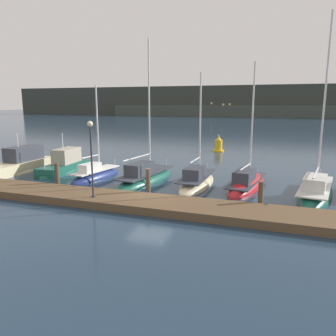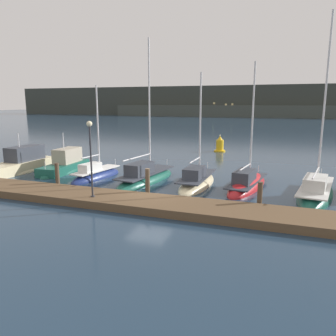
{
  "view_description": "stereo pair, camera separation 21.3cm",
  "coord_description": "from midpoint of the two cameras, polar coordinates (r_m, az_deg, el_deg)",
  "views": [
    {
      "loc": [
        7.5,
        -18.22,
        5.83
      ],
      "look_at": [
        0.0,
        3.57,
        1.2
      ],
      "focal_mm": 35.0,
      "sensor_mm": 36.0,
      "label": 1
    },
    {
      "loc": [
        7.7,
        -18.15,
        5.83
      ],
      "look_at": [
        0.0,
        3.57,
        1.2
      ],
      "focal_mm": 35.0,
      "sensor_mm": 36.0,
      "label": 2
    }
  ],
  "objects": [
    {
      "name": "motorboat_berth_2",
      "position": [
        29.33,
        -17.32,
        0.04
      ],
      "size": [
        2.31,
        6.06,
        3.91
      ],
      "color": "#195647",
      "rests_on": "ground"
    },
    {
      "name": "sailboat_berth_3",
      "position": [
        26.23,
        -12.21,
        -1.45
      ],
      "size": [
        2.27,
        5.6,
        7.75
      ],
      "color": "navy",
      "rests_on": "ground"
    },
    {
      "name": "channel_buoy",
      "position": [
        40.01,
        9.17,
        3.94
      ],
      "size": [
        1.35,
        1.35,
        2.04
      ],
      "color": "gold",
      "rests_on": "ground"
    },
    {
      "name": "mooring_pile_1",
      "position": [
        23.5,
        -18.46,
        -1.34
      ],
      "size": [
        0.28,
        0.28,
        1.8
      ],
      "primitive_type": "cylinder",
      "color": "#4C3D2D",
      "rests_on": "ground"
    },
    {
      "name": "motorboat_berth_1",
      "position": [
        30.73,
        -24.09,
        0.15
      ],
      "size": [
        2.42,
        7.43,
        3.88
      ],
      "color": "beige",
      "rests_on": "ground"
    },
    {
      "name": "sailboat_berth_5",
      "position": [
        23.47,
        5.32,
        -2.72
      ],
      "size": [
        2.03,
        6.45,
        8.56
      ],
      "color": "beige",
      "rests_on": "ground"
    },
    {
      "name": "mooring_pile_3",
      "position": [
        18.72,
        16.01,
        -4.71
      ],
      "size": [
        0.28,
        0.28,
        1.58
      ],
      "primitive_type": "cylinder",
      "color": "#4C3D2D",
      "rests_on": "ground"
    },
    {
      "name": "ground_plane",
      "position": [
        20.55,
        -3.04,
        -5.13
      ],
      "size": [
        400.0,
        400.0,
        0.0
      ],
      "primitive_type": "plane",
      "color": "#1E3347"
    },
    {
      "name": "sailboat_berth_4",
      "position": [
        24.62,
        -3.68,
        -1.96
      ],
      "size": [
        2.96,
        7.59,
        11.04
      ],
      "color": "#195647",
      "rests_on": "ground"
    },
    {
      "name": "dock",
      "position": [
        18.88,
        -5.19,
        -5.95
      ],
      "size": [
        32.94,
        2.8,
        0.45
      ],
      "primitive_type": "cube",
      "color": "brown",
      "rests_on": "ground"
    },
    {
      "name": "mooring_pile_2",
      "position": [
        20.15,
        -3.27,
        -2.72
      ],
      "size": [
        0.28,
        0.28,
        1.87
      ],
      "primitive_type": "cylinder",
      "color": "#4C3D2D",
      "rests_on": "ground"
    },
    {
      "name": "dock_lamppost",
      "position": [
        18.95,
        -13.04,
        3.54
      ],
      "size": [
        0.32,
        0.32,
        4.37
      ],
      "color": "#2D2D33",
      "rests_on": "dock"
    },
    {
      "name": "hillside_backdrop",
      "position": [
        145.54,
        17.28,
        10.88
      ],
      "size": [
        240.0,
        23.0,
        12.78
      ],
      "color": "#333833",
      "rests_on": "ground"
    },
    {
      "name": "sailboat_berth_6",
      "position": [
        23.58,
        13.83,
        -2.98
      ],
      "size": [
        2.89,
        7.25,
        9.3
      ],
      "color": "red",
      "rests_on": "ground"
    },
    {
      "name": "sailboat_berth_7",
      "position": [
        22.76,
        24.52,
        -4.18
      ],
      "size": [
        3.25,
        7.82,
        11.98
      ],
      "color": "#195647",
      "rests_on": "ground"
    }
  ]
}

